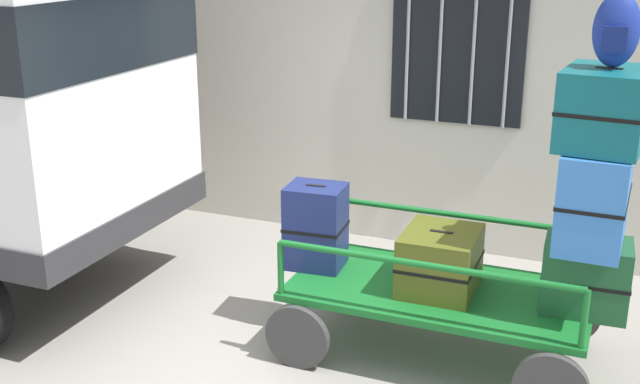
{
  "coord_description": "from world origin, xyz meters",
  "views": [
    {
      "loc": [
        2.07,
        -4.57,
        2.92
      ],
      "look_at": [
        0.01,
        0.46,
        1.12
      ],
      "focal_mm": 44.36,
      "sensor_mm": 36.0,
      "label": 1
    }
  ],
  "objects_px": {
    "luggage_cart": "(439,302)",
    "suitcase_left_bottom": "(316,226)",
    "suitcase_center_bottom": "(586,276)",
    "suitcase_center_top": "(605,108)",
    "suitcase_center_middle": "(595,196)",
    "backpack": "(616,30)",
    "suitcase_midleft_bottom": "(440,261)"
  },
  "relations": [
    {
      "from": "suitcase_center_middle",
      "to": "suitcase_center_bottom",
      "type": "bearing_deg",
      "value": 90.0
    },
    {
      "from": "suitcase_midleft_bottom",
      "to": "suitcase_center_top",
      "type": "xyz_separation_m",
      "value": [
        0.96,
        0.01,
        1.16
      ]
    },
    {
      "from": "suitcase_left_bottom",
      "to": "suitcase_center_top",
      "type": "distance_m",
      "value": 2.2
    },
    {
      "from": "suitcase_center_bottom",
      "to": "suitcase_center_middle",
      "type": "xyz_separation_m",
      "value": [
        0.0,
        -0.04,
        0.57
      ]
    },
    {
      "from": "suitcase_left_bottom",
      "to": "backpack",
      "type": "bearing_deg",
      "value": -1.47
    },
    {
      "from": "suitcase_left_bottom",
      "to": "suitcase_center_top",
      "type": "height_order",
      "value": "suitcase_center_top"
    },
    {
      "from": "suitcase_center_top",
      "to": "backpack",
      "type": "relative_size",
      "value": 1.52
    },
    {
      "from": "suitcase_left_bottom",
      "to": "luggage_cart",
      "type": "bearing_deg",
      "value": -2.27
    },
    {
      "from": "luggage_cart",
      "to": "suitcase_center_bottom",
      "type": "xyz_separation_m",
      "value": [
        0.96,
        0.03,
        0.35
      ]
    },
    {
      "from": "suitcase_center_middle",
      "to": "suitcase_center_top",
      "type": "bearing_deg",
      "value": -90.0
    },
    {
      "from": "suitcase_center_bottom",
      "to": "suitcase_center_top",
      "type": "bearing_deg",
      "value": -90.0
    },
    {
      "from": "suitcase_left_bottom",
      "to": "suitcase_midleft_bottom",
      "type": "bearing_deg",
      "value": -3.48
    },
    {
      "from": "suitcase_left_bottom",
      "to": "suitcase_center_top",
      "type": "xyz_separation_m",
      "value": [
        1.93,
        -0.05,
        1.06
      ]
    },
    {
      "from": "luggage_cart",
      "to": "suitcase_center_bottom",
      "type": "bearing_deg",
      "value": 1.79
    },
    {
      "from": "suitcase_center_bottom",
      "to": "suitcase_left_bottom",
      "type": "bearing_deg",
      "value": 179.76
    },
    {
      "from": "suitcase_center_top",
      "to": "backpack",
      "type": "height_order",
      "value": "backpack"
    },
    {
      "from": "suitcase_left_bottom",
      "to": "suitcase_midleft_bottom",
      "type": "relative_size",
      "value": 1.07
    },
    {
      "from": "suitcase_center_top",
      "to": "suitcase_midleft_bottom",
      "type": "bearing_deg",
      "value": -179.68
    },
    {
      "from": "suitcase_left_bottom",
      "to": "backpack",
      "type": "xyz_separation_m",
      "value": [
        1.94,
        -0.05,
        1.53
      ]
    },
    {
      "from": "luggage_cart",
      "to": "suitcase_left_bottom",
      "type": "height_order",
      "value": "suitcase_left_bottom"
    },
    {
      "from": "luggage_cart",
      "to": "suitcase_center_middle",
      "type": "xyz_separation_m",
      "value": [
        0.96,
        -0.01,
        0.92
      ]
    },
    {
      "from": "luggage_cart",
      "to": "suitcase_midleft_bottom",
      "type": "height_order",
      "value": "suitcase_midleft_bottom"
    },
    {
      "from": "suitcase_left_bottom",
      "to": "suitcase_midleft_bottom",
      "type": "height_order",
      "value": "suitcase_left_bottom"
    },
    {
      "from": "suitcase_center_middle",
      "to": "luggage_cart",
      "type": "bearing_deg",
      "value": 179.38
    },
    {
      "from": "suitcase_left_bottom",
      "to": "suitcase_center_bottom",
      "type": "height_order",
      "value": "suitcase_left_bottom"
    },
    {
      "from": "suitcase_center_top",
      "to": "suitcase_center_bottom",
      "type": "bearing_deg",
      "value": 90.0
    },
    {
      "from": "suitcase_center_middle",
      "to": "suitcase_center_top",
      "type": "xyz_separation_m",
      "value": [
        -0.0,
        -0.0,
        0.56
      ]
    },
    {
      "from": "suitcase_left_bottom",
      "to": "suitcase_midleft_bottom",
      "type": "xyz_separation_m",
      "value": [
        0.96,
        -0.06,
        -0.1
      ]
    },
    {
      "from": "luggage_cart",
      "to": "backpack",
      "type": "xyz_separation_m",
      "value": [
        0.98,
        -0.01,
        1.95
      ]
    },
    {
      "from": "suitcase_midleft_bottom",
      "to": "backpack",
      "type": "distance_m",
      "value": 1.9
    },
    {
      "from": "luggage_cart",
      "to": "backpack",
      "type": "relative_size",
      "value": 4.95
    },
    {
      "from": "suitcase_center_bottom",
      "to": "suitcase_center_top",
      "type": "relative_size",
      "value": 0.86
    }
  ]
}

